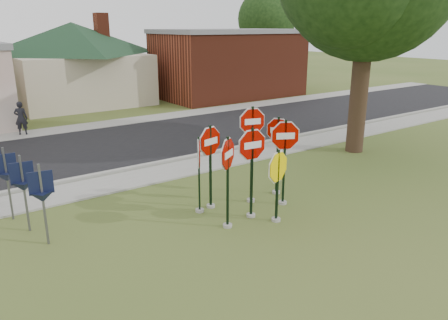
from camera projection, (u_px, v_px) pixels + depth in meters
ground at (275, 228)px, 11.25m from camera, size 120.00×120.00×0.00m
sidewalk_near at (172, 171)px, 15.52m from camera, size 60.00×1.60×0.06m
road at (121, 145)px, 19.02m from camera, size 60.00×7.00×0.04m
sidewalk_far at (88, 127)px, 22.36m from camera, size 60.00×1.60×0.06m
curb at (159, 163)px, 16.28m from camera, size 60.00×0.20×0.14m
stop_sign_center at (252, 160)px, 11.42m from camera, size 1.13×0.24×2.59m
stop_sign_yellow at (278, 177)px, 11.27m from camera, size 1.11×0.32×2.09m
stop_sign_left at (228, 169)px, 10.82m from camera, size 0.95×0.61×2.52m
stop_sign_right at (285, 150)px, 12.27m from camera, size 1.01×0.55×2.62m
stop_sign_back_right at (252, 141)px, 12.37m from camera, size 1.02×0.30×2.95m
stop_sign_back_left at (210, 155)px, 12.05m from camera, size 1.10×0.30×2.52m
stop_sign_far_right at (278, 145)px, 13.09m from camera, size 0.48×0.94×2.52m
stop_sign_far_left at (199, 165)px, 11.80m from camera, size 0.57×0.97×2.27m
route_sign_row at (7, 176)px, 11.39m from camera, size 1.43×4.63×2.00m
building_house at (73, 47)px, 28.39m from camera, size 11.60×11.60×6.20m
building_brick at (229, 63)px, 31.59m from camera, size 10.20×6.20×4.75m
bg_tree_right at (267, 19)px, 42.03m from camera, size 5.60×5.60×8.40m
pedestrian at (21, 118)px, 20.39m from camera, size 0.67×0.55×1.57m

